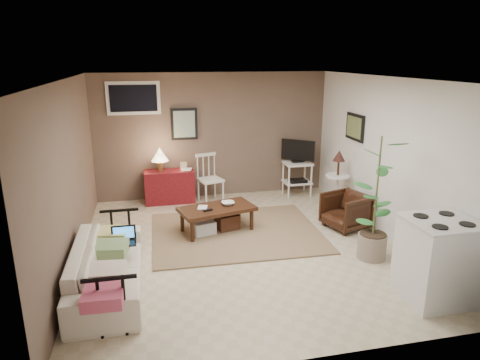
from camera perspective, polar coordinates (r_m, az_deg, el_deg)
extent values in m
plane|color=#C1B293|center=(6.34, 0.14, -8.85)|extent=(5.00, 5.00, 0.00)
cube|color=black|center=(8.20, -7.45, 7.41)|extent=(0.50, 0.03, 0.60)
cube|color=black|center=(7.60, 15.08, 6.83)|extent=(0.03, 0.60, 0.45)
cube|color=silver|center=(8.12, -14.02, 10.54)|extent=(0.96, 0.03, 0.60)
cube|color=#8B6B51|center=(6.78, -0.50, -6.99)|extent=(2.64, 2.13, 0.02)
cube|color=#33150D|center=(6.71, -3.11, -3.86)|extent=(1.27, 0.87, 0.06)
cylinder|color=#33150D|center=(6.42, -6.37, -6.84)|extent=(0.06, 0.06, 0.37)
cylinder|color=#33150D|center=(6.80, 1.55, -5.37)|extent=(0.06, 0.06, 0.37)
cylinder|color=#33150D|center=(6.80, -7.71, -5.52)|extent=(0.06, 0.06, 0.37)
cylinder|color=#33150D|center=(7.17, -0.15, -4.22)|extent=(0.06, 0.06, 0.37)
cube|color=black|center=(6.54, -4.31, -4.02)|extent=(0.15, 0.08, 0.02)
cube|color=#482619|center=(6.87, -1.75, -5.60)|extent=(0.40, 0.36, 0.25)
cube|color=silver|center=(6.72, -4.95, -6.33)|extent=(0.40, 0.36, 0.21)
imported|color=white|center=(5.34, -17.34, -10.07)|extent=(0.57, 1.96, 0.77)
cube|color=black|center=(5.56, -15.22, -8.16)|extent=(0.30, 0.21, 0.02)
cube|color=black|center=(5.62, -15.26, -6.75)|extent=(0.30, 0.02, 0.19)
cube|color=#368FF5|center=(5.61, -15.26, -6.78)|extent=(0.25, 0.00, 0.15)
cube|color=maroon|center=(8.21, -9.36, -0.85)|extent=(0.93, 0.41, 0.62)
cylinder|color=#A67E3F|center=(8.05, -10.57, 1.81)|extent=(0.10, 0.10, 0.21)
cone|color=beige|center=(8.00, -10.66, 3.38)|extent=(0.31, 0.31, 0.25)
cube|color=tan|center=(8.14, -7.54, 1.88)|extent=(0.12, 0.02, 0.15)
cube|color=silver|center=(8.10, -3.96, 0.02)|extent=(0.51, 0.51, 0.04)
cylinder|color=silver|center=(7.94, -4.54, -2.03)|extent=(0.04, 0.04, 0.41)
cylinder|color=silver|center=(8.09, -2.26, -1.65)|extent=(0.04, 0.04, 0.41)
cylinder|color=silver|center=(8.25, -5.57, -1.36)|extent=(0.04, 0.04, 0.41)
cylinder|color=silver|center=(8.39, -3.36, -1.01)|extent=(0.04, 0.04, 0.41)
cube|color=silver|center=(8.15, -4.59, 3.39)|extent=(0.41, 0.16, 0.06)
cube|color=silver|center=(8.50, 7.68, 2.22)|extent=(0.53, 0.43, 0.04)
cube|color=silver|center=(8.60, 7.58, -0.26)|extent=(0.53, 0.43, 0.03)
cylinder|color=silver|center=(8.34, 6.54, -0.26)|extent=(0.03, 0.03, 0.67)
cylinder|color=silver|center=(8.50, 9.47, -0.07)|extent=(0.03, 0.03, 0.67)
cylinder|color=silver|center=(8.68, 5.76, 0.40)|extent=(0.03, 0.03, 0.67)
cylinder|color=silver|center=(8.83, 8.61, 0.58)|extent=(0.03, 0.03, 0.67)
cube|color=black|center=(8.49, 7.69, 2.53)|extent=(0.24, 0.13, 0.03)
cube|color=black|center=(8.44, 7.75, 3.99)|extent=(0.56, 0.45, 0.40)
cube|color=#E59059|center=(8.44, 7.75, 3.99)|extent=(0.46, 0.36, 0.33)
cube|color=black|center=(8.55, 7.70, -0.22)|extent=(0.34, 0.24, 0.10)
cylinder|color=silver|center=(7.88, 12.61, -4.01)|extent=(0.29, 0.29, 0.03)
cylinder|color=silver|center=(7.77, 12.75, -1.79)|extent=(0.06, 0.06, 0.63)
cylinder|color=silver|center=(7.68, 12.90, 0.52)|extent=(0.42, 0.42, 0.03)
cylinder|color=black|center=(7.64, 12.97, 1.65)|extent=(0.04, 0.04, 0.27)
cone|color=#381B17|center=(7.59, 13.07, 3.19)|extent=(0.21, 0.21, 0.19)
imported|color=black|center=(7.09, 13.94, -3.81)|extent=(0.74, 0.76, 0.63)
cylinder|color=gray|center=(6.21, 17.15, -8.41)|extent=(0.39, 0.39, 0.35)
cylinder|color=#4C602D|center=(5.92, 17.83, -0.86)|extent=(0.03, 0.03, 1.35)
cube|color=silver|center=(5.36, 24.85, -9.84)|extent=(0.72, 0.67, 0.93)
cube|color=silver|center=(5.18, 25.47, -5.04)|extent=(0.74, 0.69, 0.03)
cylinder|color=black|center=(4.96, 25.13, -5.68)|extent=(0.16, 0.16, 0.01)
cylinder|color=black|center=(5.16, 28.06, -5.24)|extent=(0.16, 0.16, 0.01)
cylinder|color=black|center=(5.20, 22.96, -4.42)|extent=(0.16, 0.16, 0.01)
cylinder|color=black|center=(5.40, 25.84, -4.05)|extent=(0.16, 0.16, 0.01)
imported|color=#33150D|center=(6.76, -1.62, -2.50)|extent=(0.20, 0.05, 0.20)
imported|color=#33150D|center=(6.65, -5.67, -2.92)|extent=(0.15, 0.05, 0.20)
imported|color=#33150D|center=(8.10, -7.80, 2.17)|extent=(0.19, 0.07, 0.25)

